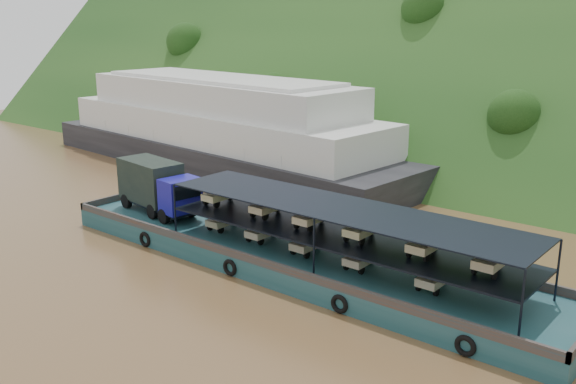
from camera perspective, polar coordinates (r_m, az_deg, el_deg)
The scene contains 4 objects.
ground at distance 42.61m, azimuth -0.47°, elevation -5.43°, with size 160.00×160.00×0.00m, color brown.
hillside at distance 72.92m, azimuth 17.94°, elevation 2.61°, with size 140.00×28.00×28.00m, color #163A15.
cargo_barge at distance 40.75m, azimuth -1.27°, elevation -4.57°, with size 35.00×7.18×4.96m.
passenger_ferry at distance 66.87m, azimuth -6.01°, elevation 5.69°, with size 46.52×14.84×9.27m.
Camera 1 is at (25.49, -30.63, 15.09)m, focal length 40.00 mm.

